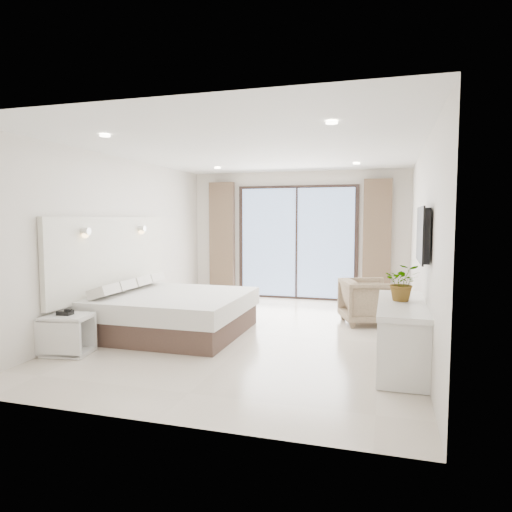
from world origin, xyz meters
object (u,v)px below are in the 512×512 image
Objects in this scene: armchair at (367,299)px; bed at (172,312)px; nightstand at (68,335)px; console_desk at (402,320)px.

bed is at bearing 98.30° from armchair.
nightstand is (-0.78, -1.35, -0.06)m from bed.
bed is 1.56m from nightstand.
armchair is (-0.48, 2.17, -0.17)m from console_desk.
console_desk reaches higher than nightstand.
bed reaches higher than nightstand.
armchair reaches higher than nightstand.
console_desk is 2.23m from armchair.
armchair is at bearing 27.36° from bed.
nightstand is 4.55m from armchair.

